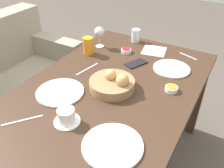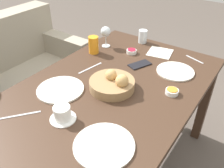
# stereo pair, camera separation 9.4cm
# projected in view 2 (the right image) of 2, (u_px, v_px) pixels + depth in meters

# --- Properties ---
(ground_plane) EXTENTS (10.00, 10.00, 0.00)m
(ground_plane) POSITION_uv_depth(u_px,v_px,m) (110.00, 167.00, 1.79)
(ground_plane) COLOR #564C44
(dining_table) EXTENTS (1.47, 0.94, 0.74)m
(dining_table) POSITION_uv_depth(u_px,v_px,m) (109.00, 99.00, 1.42)
(dining_table) COLOR #3D281C
(dining_table) RESTS_ON ground_plane
(bread_basket) EXTENTS (0.26, 0.26, 0.11)m
(bread_basket) POSITION_uv_depth(u_px,v_px,m) (113.00, 83.00, 1.34)
(bread_basket) COLOR #99754C
(bread_basket) RESTS_ON dining_table
(plate_near_left) EXTENTS (0.27, 0.27, 0.01)m
(plate_near_left) POSITION_uv_depth(u_px,v_px,m) (104.00, 145.00, 1.01)
(plate_near_left) COLOR silver
(plate_near_left) RESTS_ON dining_table
(plate_near_right) EXTENTS (0.24, 0.24, 0.01)m
(plate_near_right) POSITION_uv_depth(u_px,v_px,m) (175.00, 71.00, 1.51)
(plate_near_right) COLOR silver
(plate_near_right) RESTS_ON dining_table
(plate_far_center) EXTENTS (0.27, 0.27, 0.01)m
(plate_far_center) POSITION_uv_depth(u_px,v_px,m) (60.00, 89.00, 1.35)
(plate_far_center) COLOR silver
(plate_far_center) RESTS_ON dining_table
(juice_glass) EXTENTS (0.07, 0.07, 0.12)m
(juice_glass) POSITION_uv_depth(u_px,v_px,m) (94.00, 45.00, 1.70)
(juice_glass) COLOR orange
(juice_glass) RESTS_ON dining_table
(water_tumbler) EXTENTS (0.07, 0.07, 0.10)m
(water_tumbler) POSITION_uv_depth(u_px,v_px,m) (143.00, 36.00, 1.85)
(water_tumbler) COLOR silver
(water_tumbler) RESTS_ON dining_table
(wine_glass) EXTENTS (0.08, 0.08, 0.16)m
(wine_glass) POSITION_uv_depth(u_px,v_px,m) (106.00, 32.00, 1.76)
(wine_glass) COLOR silver
(wine_glass) RESTS_ON dining_table
(coffee_cup) EXTENTS (0.13, 0.13, 0.07)m
(coffee_cup) POSITION_uv_depth(u_px,v_px,m) (62.00, 114.00, 1.13)
(coffee_cup) COLOR white
(coffee_cup) RESTS_ON dining_table
(jam_bowl_berry) EXTENTS (0.07, 0.07, 0.03)m
(jam_bowl_berry) POSITION_uv_depth(u_px,v_px,m) (132.00, 51.00, 1.72)
(jam_bowl_berry) COLOR white
(jam_bowl_berry) RESTS_ON dining_table
(jam_bowl_honey) EXTENTS (0.07, 0.07, 0.03)m
(jam_bowl_honey) POSITION_uv_depth(u_px,v_px,m) (172.00, 92.00, 1.31)
(jam_bowl_honey) COLOR white
(jam_bowl_honey) RESTS_ON dining_table
(fork_silver) EXTENTS (0.16, 0.13, 0.00)m
(fork_silver) POSITION_uv_depth(u_px,v_px,m) (21.00, 115.00, 1.17)
(fork_silver) COLOR #B7B7BC
(fork_silver) RESTS_ON dining_table
(knife_silver) EXTENTS (0.19, 0.04, 0.00)m
(knife_silver) POSITION_uv_depth(u_px,v_px,m) (90.00, 68.00, 1.55)
(knife_silver) COLOR #B7B7BC
(knife_silver) RESTS_ON dining_table
(spoon_coffee) EXTENTS (0.06, 0.14, 0.00)m
(spoon_coffee) POSITION_uv_depth(u_px,v_px,m) (194.00, 59.00, 1.65)
(spoon_coffee) COLOR #B7B7BC
(spoon_coffee) RESTS_ON dining_table
(napkin) EXTENTS (0.19, 0.19, 0.00)m
(napkin) POSITION_uv_depth(u_px,v_px,m) (160.00, 53.00, 1.73)
(napkin) COLOR silver
(napkin) RESTS_ON dining_table
(cell_phone) EXTENTS (0.17, 0.13, 0.01)m
(cell_phone) POSITION_uv_depth(u_px,v_px,m) (140.00, 64.00, 1.58)
(cell_phone) COLOR black
(cell_phone) RESTS_ON dining_table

